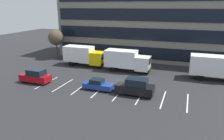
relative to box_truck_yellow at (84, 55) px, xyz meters
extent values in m
plane|color=#262628|center=(9.01, -6.09, -2.04)|extent=(120.00, 120.00, 0.00)
cube|color=slate|center=(9.01, 11.91, 5.16)|extent=(36.29, 11.51, 14.40)
cube|color=black|center=(9.01, 6.09, -0.06)|extent=(34.84, 0.16, 2.30)
cube|color=black|center=(9.01, 6.09, 3.54)|extent=(34.84, 0.16, 2.30)
cube|color=black|center=(9.01, 6.09, 7.14)|extent=(34.84, 0.16, 2.30)
cube|color=silver|center=(-0.79, -10.36, -2.04)|extent=(0.14, 5.40, 0.01)
cube|color=silver|center=(2.01, -10.36, -2.04)|extent=(0.14, 5.40, 0.01)
cube|color=silver|center=(4.81, -10.36, -2.04)|extent=(0.14, 5.40, 0.01)
cube|color=silver|center=(7.61, -10.36, -2.04)|extent=(0.14, 5.40, 0.01)
cube|color=silver|center=(10.41, -10.36, -2.04)|extent=(0.14, 5.40, 0.01)
cube|color=silver|center=(13.21, -10.36, -2.04)|extent=(0.14, 5.40, 0.01)
cube|color=silver|center=(16.01, -10.36, -2.04)|extent=(0.14, 5.40, 0.01)
cube|color=silver|center=(18.81, -10.36, -2.04)|extent=(0.14, 5.40, 0.01)
cube|color=yellow|center=(2.84, 0.00, -0.38)|extent=(2.28, 2.49, 2.28)
cube|color=black|center=(3.97, 0.00, 0.07)|extent=(0.06, 2.09, 1.00)
cube|color=white|center=(-0.99, 0.00, 0.19)|extent=(5.39, 2.59, 2.80)
cube|color=black|center=(4.04, 0.00, -1.37)|extent=(0.21, 2.49, 0.41)
cylinder|color=black|center=(2.84, 1.07, -1.52)|extent=(1.04, 0.31, 1.04)
cylinder|color=black|center=(2.84, -1.07, -1.52)|extent=(1.04, 0.31, 1.04)
cylinder|color=black|center=(-2.07, 1.07, -1.52)|extent=(1.04, 0.31, 1.04)
cylinder|color=black|center=(-2.07, -1.07, -1.52)|extent=(1.04, 0.31, 1.04)
cube|color=white|center=(21.47, -0.57, 0.23)|extent=(5.51, 2.65, 2.86)
cylinder|color=black|center=(20.36, 0.52, -1.51)|extent=(1.06, 0.32, 1.06)
cylinder|color=black|center=(20.36, -1.66, -1.51)|extent=(1.06, 0.32, 1.06)
cube|color=white|center=(11.38, -0.75, -0.39)|extent=(2.27, 2.47, 2.27)
cube|color=black|center=(12.49, -0.75, 0.06)|extent=(0.06, 2.08, 1.00)
cube|color=white|center=(7.56, -0.75, 0.17)|extent=(5.36, 2.58, 2.78)
cube|color=black|center=(12.56, -0.75, -1.37)|extent=(0.21, 2.47, 0.41)
cylinder|color=black|center=(11.38, 0.31, -1.53)|extent=(1.03, 0.31, 1.03)
cylinder|color=black|center=(11.38, -1.81, -1.53)|extent=(1.03, 0.31, 1.03)
cylinder|color=black|center=(6.49, 0.31, -1.53)|extent=(1.03, 0.31, 1.03)
cylinder|color=black|center=(6.49, -1.81, -1.53)|extent=(1.03, 0.31, 1.03)
cube|color=maroon|center=(-2.39, -10.76, -1.31)|extent=(4.47, 1.90, 0.92)
cube|color=black|center=(-2.17, -10.76, -0.43)|extent=(2.46, 1.67, 0.83)
cylinder|color=black|center=(-3.83, -11.59, -1.71)|extent=(0.66, 0.21, 0.66)
cylinder|color=black|center=(-3.83, -9.93, -1.71)|extent=(0.66, 0.21, 0.66)
cylinder|color=black|center=(-0.96, -11.59, -1.71)|extent=(0.66, 0.21, 0.66)
cylinder|color=black|center=(-0.96, -9.93, -1.71)|extent=(0.66, 0.21, 0.66)
cube|color=navy|center=(7.38, -10.12, -1.49)|extent=(4.04, 1.69, 0.66)
cube|color=black|center=(7.17, -10.12, -0.88)|extent=(1.70, 1.49, 0.56)
cylinder|color=black|center=(8.67, -9.39, -1.76)|extent=(0.56, 0.21, 0.56)
cylinder|color=black|center=(8.67, -10.85, -1.76)|extent=(0.56, 0.21, 0.56)
cylinder|color=black|center=(6.08, -9.39, -1.76)|extent=(0.56, 0.21, 0.56)
cylinder|color=black|center=(6.08, -10.85, -1.76)|extent=(0.56, 0.21, 0.56)
cube|color=black|center=(12.40, -10.12, -1.26)|extent=(4.79, 2.03, 0.99)
cube|color=black|center=(12.64, -10.12, -0.32)|extent=(2.64, 1.79, 0.89)
cylinder|color=black|center=(10.87, -11.02, -1.69)|extent=(0.71, 0.23, 0.71)
cylinder|color=black|center=(10.87, -9.23, -1.69)|extent=(0.71, 0.23, 0.71)
cylinder|color=black|center=(13.93, -11.02, -1.69)|extent=(0.71, 0.23, 0.71)
cylinder|color=black|center=(13.93, -9.23, -1.69)|extent=(0.71, 0.23, 0.71)
cylinder|color=#473323|center=(-7.99, 3.21, -0.45)|extent=(0.28, 0.28, 3.19)
sphere|color=#4C4233|center=(-7.99, 3.21, 2.42)|extent=(3.25, 3.25, 3.25)
camera|label=1|loc=(18.33, -34.83, 8.81)|focal=34.35mm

